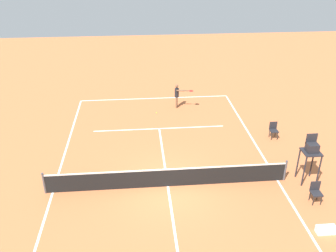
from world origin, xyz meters
TOP-DOWN VIEW (x-y plane):
  - ground_plane at (0.00, 0.00)m, footprint 60.00×60.00m
  - court_lines at (0.00, 0.00)m, footprint 10.54×21.15m
  - tennis_net at (0.00, 0.00)m, footprint 11.14×0.10m
  - player_serving at (-1.44, -8.81)m, footprint 1.23×0.74m
  - tennis_ball at (0.03, -7.99)m, footprint 0.07×0.07m
  - umpire_chair at (-6.52, 0.13)m, footprint 0.80×0.80m
  - courtside_chair_near at (-6.24, 1.66)m, footprint 0.44×0.46m
  - courtside_chair_mid at (-6.42, -4.08)m, footprint 0.44×0.46m
  - equipment_bag at (-5.84, 3.54)m, footprint 0.76×0.32m

SIDE VIEW (x-z plane):
  - ground_plane at x=0.00m, z-range 0.00..0.00m
  - court_lines at x=0.00m, z-range 0.00..0.01m
  - tennis_ball at x=0.03m, z-range 0.00..0.07m
  - equipment_bag at x=-5.84m, z-range 0.00..0.30m
  - tennis_net at x=0.00m, z-range -0.04..1.03m
  - courtside_chair_near at x=-6.24m, z-range 0.06..1.01m
  - courtside_chair_mid at x=-6.42m, z-range 0.06..1.01m
  - player_serving at x=-1.44m, z-range 0.15..1.79m
  - umpire_chair at x=-6.52m, z-range 0.40..2.81m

